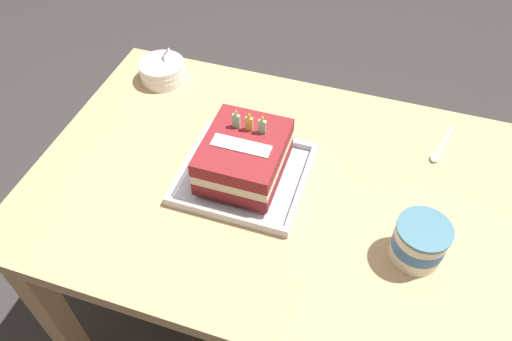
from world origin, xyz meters
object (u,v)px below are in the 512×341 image
object	(u,v)px
foil_tray	(244,175)
serving_spoon_near_tray	(438,152)
birthday_cake	(244,156)
bowl_stack	(163,71)
ice_cream_tub	(419,242)

from	to	relation	value
foil_tray	serving_spoon_near_tray	world-z (taller)	foil_tray
birthday_cake	serving_spoon_near_tray	bearing A→B (deg)	27.43
foil_tray	bowl_stack	bearing A→B (deg)	140.46
birthday_cake	ice_cream_tub	world-z (taller)	birthday_cake
bowl_stack	serving_spoon_near_tray	size ratio (longest dim) A/B	0.88
birthday_cake	bowl_stack	xyz separation A→B (m)	(-0.34, 0.28, -0.04)
bowl_stack	birthday_cake	bearing A→B (deg)	-39.53
ice_cream_tub	serving_spoon_near_tray	distance (m)	0.32
foil_tray	ice_cream_tub	bearing A→B (deg)	-12.95
foil_tray	bowl_stack	size ratio (longest dim) A/B	2.20
foil_tray	birthday_cake	distance (m)	0.06
bowl_stack	ice_cream_tub	bearing A→B (deg)	-26.73
bowl_stack	foil_tray	bearing A→B (deg)	-39.54
foil_tray	serving_spoon_near_tray	bearing A→B (deg)	27.44
foil_tray	serving_spoon_near_tray	xyz separation A→B (m)	(0.43, 0.22, -0.00)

